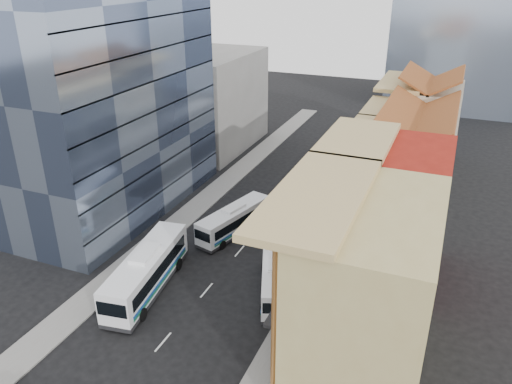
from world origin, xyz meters
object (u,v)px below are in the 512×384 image
at_px(bus_left_near, 147,270).
at_px(bus_right, 275,276).
at_px(office_tower, 105,76).
at_px(shophouse_tan, 369,289).
at_px(bus_left_far, 234,220).

bearing_deg(bus_left_near, bus_right, 12.65).
height_order(office_tower, bus_right, office_tower).
relative_size(shophouse_tan, office_tower, 0.47).
height_order(shophouse_tan, office_tower, office_tower).
bearing_deg(bus_right, office_tower, 138.28).
relative_size(office_tower, bus_left_near, 2.51).
bearing_deg(shophouse_tan, bus_right, 148.72).
xyz_separation_m(office_tower, bus_left_far, (15.00, -0.90, -13.44)).
distance_m(office_tower, bus_right, 27.67).
bearing_deg(bus_left_far, shophouse_tan, -24.76).
xyz_separation_m(shophouse_tan, bus_right, (-8.50, 5.16, -4.47)).
bearing_deg(bus_right, bus_left_near, -179.28).
bearing_deg(bus_left_far, office_tower, -168.90).
relative_size(bus_left_far, bus_right, 1.02).
bearing_deg(bus_right, bus_left_far, 113.11).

